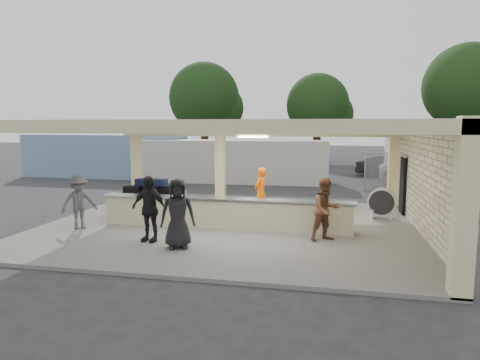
% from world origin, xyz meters
% --- Properties ---
extents(ground, '(120.00, 120.00, 0.00)m').
position_xyz_m(ground, '(0.00, 0.00, 0.00)').
color(ground, '#252528').
rests_on(ground, ground).
extents(pavilion, '(12.01, 10.00, 3.55)m').
position_xyz_m(pavilion, '(0.21, 0.66, 1.35)').
color(pavilion, slate).
rests_on(pavilion, ground).
extents(baggage_counter, '(8.20, 0.58, 0.98)m').
position_xyz_m(baggage_counter, '(0.00, -0.50, 0.59)').
color(baggage_counter, beige).
rests_on(baggage_counter, pavilion).
extents(luggage_cart, '(2.37, 1.52, 1.36)m').
position_xyz_m(luggage_cart, '(-3.15, 0.72, 0.83)').
color(luggage_cart, silver).
rests_on(luggage_cart, pavilion).
extents(drum_fan, '(1.01, 0.54, 1.08)m').
position_xyz_m(drum_fan, '(5.09, 2.08, 0.68)').
color(drum_fan, silver).
rests_on(drum_fan, pavilion).
extents(baggage_handler, '(0.57, 0.74, 1.79)m').
position_xyz_m(baggage_handler, '(0.85, 1.47, 0.99)').
color(baggage_handler, orange).
rests_on(baggage_handler, pavilion).
extents(passenger_a, '(0.94, 0.79, 1.80)m').
position_xyz_m(passenger_a, '(3.19, -1.32, 1.00)').
color(passenger_a, brown).
rests_on(passenger_a, pavilion).
extents(passenger_b, '(1.15, 0.57, 1.88)m').
position_xyz_m(passenger_b, '(-1.70, -2.44, 1.04)').
color(passenger_b, black).
rests_on(passenger_b, pavilion).
extents(passenger_c, '(1.02, 1.10, 1.72)m').
position_xyz_m(passenger_c, '(-4.50, -1.51, 0.96)').
color(passenger_c, '#48484D').
rests_on(passenger_c, pavilion).
extents(passenger_d, '(0.99, 0.67, 1.88)m').
position_xyz_m(passenger_d, '(-0.68, -2.91, 1.04)').
color(passenger_d, black).
rests_on(passenger_d, pavilion).
extents(car_white_a, '(5.68, 3.41, 1.52)m').
position_xyz_m(car_white_a, '(8.84, 12.84, 0.76)').
color(car_white_a, white).
rests_on(car_white_a, ground).
extents(car_white_b, '(4.78, 3.06, 1.41)m').
position_xyz_m(car_white_b, '(11.92, 14.15, 0.71)').
color(car_white_b, white).
rests_on(car_white_b, ground).
extents(car_dark, '(4.25, 2.07, 1.36)m').
position_xyz_m(car_dark, '(7.01, 15.96, 0.68)').
color(car_dark, black).
rests_on(car_dark, ground).
extents(container_white, '(11.58, 2.62, 2.50)m').
position_xyz_m(container_white, '(-2.60, 11.25, 1.25)').
color(container_white, beige).
rests_on(container_white, ground).
extents(container_blue, '(10.72, 2.84, 2.77)m').
position_xyz_m(container_blue, '(-11.28, 12.04, 1.39)').
color(container_blue, '#7190B4').
rests_on(container_blue, ground).
extents(tree_left, '(6.60, 6.30, 9.00)m').
position_xyz_m(tree_left, '(-7.68, 24.16, 5.59)').
color(tree_left, '#382619').
rests_on(tree_left, ground).
extents(tree_mid, '(6.00, 5.60, 8.00)m').
position_xyz_m(tree_mid, '(2.32, 26.16, 4.96)').
color(tree_mid, '#382619').
rests_on(tree_mid, ground).
extents(tree_right, '(7.20, 7.00, 10.00)m').
position_xyz_m(tree_right, '(14.32, 25.16, 6.21)').
color(tree_right, '#382619').
rests_on(tree_right, ground).
extents(adjacent_building, '(6.00, 8.00, 3.20)m').
position_xyz_m(adjacent_building, '(9.50, 10.00, 1.60)').
color(adjacent_building, beige).
rests_on(adjacent_building, ground).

